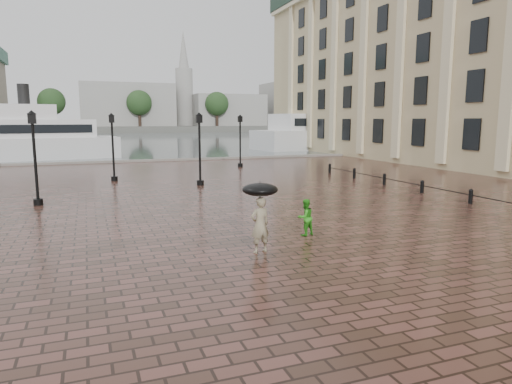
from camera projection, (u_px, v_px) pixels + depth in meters
ground at (211, 246)px, 14.95m from camera, size 300.00×300.00×0.00m
harbour_water at (104, 139)px, 100.15m from camera, size 240.00×240.00×0.00m
quay_edge at (127, 162)px, 44.58m from camera, size 80.00×0.60×0.30m
far_shore at (97, 129)px, 162.96m from camera, size 300.00×60.00×2.00m
distant_skyline at (233, 105)px, 168.90m from camera, size 102.50×22.00×33.00m
far_trees at (97, 102)px, 141.27m from camera, size 188.00×8.00×13.50m
bollard_row at (422, 186)px, 25.71m from camera, size 0.22×21.22×0.73m
street_lamps at (119, 147)px, 30.33m from camera, size 21.44×14.44×4.40m
adult_pedestrian at (260, 225)px, 14.07m from camera, size 0.70×0.52×1.76m
child_pedestrian at (305, 217)px, 16.23m from camera, size 0.74×0.63×1.31m
ferry_far at (343, 129)px, 67.25m from camera, size 28.54×11.11×9.13m
umbrella at (260, 190)px, 13.90m from camera, size 1.10×1.10×1.16m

